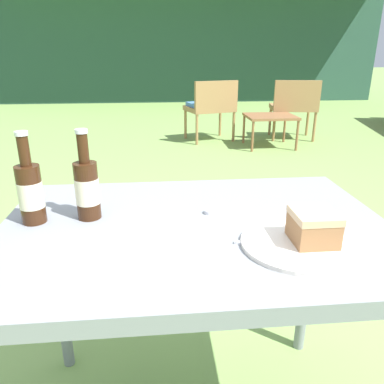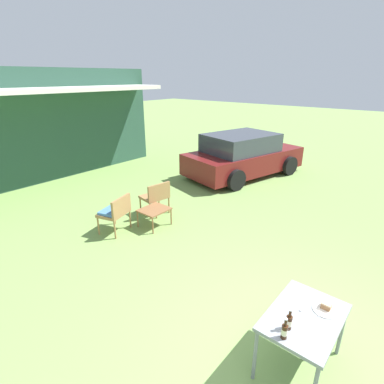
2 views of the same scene
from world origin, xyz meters
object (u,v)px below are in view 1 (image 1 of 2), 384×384
object	(u,v)px
cake_on_plate	(305,235)
cola_bottle_near	(87,188)
garden_side_table	(270,118)
wicker_chair_plain	(294,104)
wicker_chair_cushioned	(211,105)
cola_bottle_far	(30,191)
patio_table	(196,248)

from	to	relation	value
cake_on_plate	cola_bottle_near	xyz separation A→B (m)	(-0.50, 0.20, 0.06)
garden_side_table	cake_on_plate	world-z (taller)	cake_on_plate
wicker_chair_plain	garden_side_table	bearing A→B (deg)	51.23
cola_bottle_near	wicker_chair_cushioned	bearing A→B (deg)	77.30
garden_side_table	cola_bottle_far	world-z (taller)	cola_bottle_far
patio_table	cola_bottle_far	bearing A→B (deg)	172.41
wicker_chair_cushioned	cola_bottle_far	bearing A→B (deg)	59.08
cake_on_plate	wicker_chair_plain	bearing A→B (deg)	70.13
garden_side_table	cake_on_plate	distance (m)	4.00
wicker_chair_plain	cake_on_plate	world-z (taller)	cake_on_plate
wicker_chair_cushioned	cola_bottle_near	size ratio (longest dim) A/B	3.38
patio_table	cola_bottle_near	world-z (taller)	cola_bottle_near
cola_bottle_far	garden_side_table	bearing A→B (deg)	64.56
wicker_chair_cushioned	cake_on_plate	size ratio (longest dim) A/B	3.11
wicker_chair_cushioned	cake_on_plate	distance (m)	4.27
wicker_chair_cushioned	patio_table	distance (m)	4.16
wicker_chair_cushioned	cola_bottle_far	size ratio (longest dim) A/B	3.38
patio_table	cola_bottle_near	xyz separation A→B (m)	(-0.27, 0.07, 0.15)
garden_side_table	patio_table	xyz separation A→B (m)	(-1.32, -3.69, 0.29)
wicker_chair_cushioned	wicker_chair_plain	world-z (taller)	same
cake_on_plate	cola_bottle_far	xyz separation A→B (m)	(-0.64, 0.19, 0.06)
wicker_chair_plain	patio_table	distance (m)	4.45
patio_table	wicker_chair_cushioned	bearing A→B (deg)	81.18
cola_bottle_near	wicker_chair_plain	bearing A→B (deg)	63.19
wicker_chair_plain	cola_bottle_far	world-z (taller)	cola_bottle_far
wicker_chair_plain	cola_bottle_far	xyz separation A→B (m)	(-2.17, -4.03, 0.32)
cake_on_plate	cola_bottle_near	size ratio (longest dim) A/B	1.09
wicker_chair_plain	cola_bottle_far	distance (m)	4.59
cola_bottle_near	cola_bottle_far	size ratio (longest dim) A/B	1.00
wicker_chair_cushioned	wicker_chair_plain	distance (m)	1.12
wicker_chair_plain	cola_bottle_far	bearing A→B (deg)	70.92
wicker_chair_plain	cola_bottle_near	distance (m)	4.51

